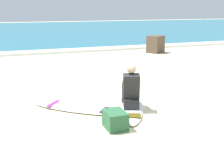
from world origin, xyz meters
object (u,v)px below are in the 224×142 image
Objects in this scene: surfer_seated at (131,90)px; surfboard_spare_near at (78,108)px; beach_bag at (115,120)px; shoreline_rock at (156,44)px; surfboard_main at (131,104)px.

surfer_seated is 1.21m from surfboard_spare_near.
beach_bag is at bearing -71.39° from surfboard_spare_near.
surfer_seated is 1.97× the size of beach_bag.
shoreline_rock reaches higher than surfboard_spare_near.
beach_bag is (0.40, -1.20, 0.12)m from surfboard_spare_near.
surfboard_main is 2.65× the size of surfer_seated.
surfboard_main and surfboard_spare_near have the same top height.
beach_bag reaches higher than surfboard_main.
shoreline_rock reaches higher than surfboard_main.
surfboard_main is 5.21× the size of beach_bag.
surfboard_spare_near is 8.56m from shoreline_rock.
surfer_seated is 0.48× the size of surfboard_spare_near.
surfboard_spare_near is 2.42× the size of shoreline_rock.
beach_bag is at bearing -122.85° from shoreline_rock.
shoreline_rock is at bearing 57.15° from beach_bag.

